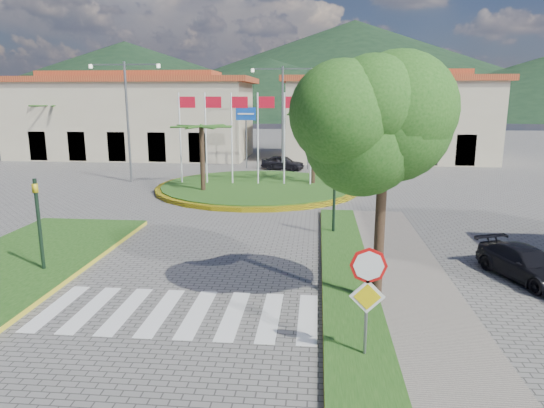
# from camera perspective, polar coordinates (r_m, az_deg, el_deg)

# --- Properties ---
(ground) EXTENTS (160.00, 160.00, 0.00)m
(ground) POSITION_cam_1_polar(r_m,az_deg,el_deg) (10.50, -17.93, -21.36)
(ground) COLOR slate
(ground) RESTS_ON ground
(sidewalk_right) EXTENTS (4.00, 28.00, 0.15)m
(sidewalk_right) POSITION_cam_1_polar(r_m,az_deg,el_deg) (11.66, 16.43, -17.18)
(sidewalk_right) COLOR gray
(sidewalk_right) RESTS_ON ground
(verge_right) EXTENTS (1.60, 28.00, 0.18)m
(verge_right) POSITION_cam_1_polar(r_m,az_deg,el_deg) (11.48, 10.28, -17.24)
(verge_right) COLOR #1A4814
(verge_right) RESTS_ON ground
(crosswalk) EXTENTS (8.00, 3.00, 0.01)m
(crosswalk) POSITION_cam_1_polar(r_m,az_deg,el_deg) (13.77, -11.29, -12.39)
(crosswalk) COLOR silver
(crosswalk) RESTS_ON ground
(roundabout_island) EXTENTS (12.70, 12.70, 6.00)m
(roundabout_island) POSITION_cam_1_polar(r_m,az_deg,el_deg) (30.68, -1.74, 2.06)
(roundabout_island) COLOR yellow
(roundabout_island) RESTS_ON ground
(stop_sign) EXTENTS (0.80, 0.11, 2.65)m
(stop_sign) POSITION_cam_1_polar(r_m,az_deg,el_deg) (10.72, 11.19, -9.41)
(stop_sign) COLOR slate
(stop_sign) RESTS_ON ground
(deciduous_tree) EXTENTS (3.60, 3.60, 6.80)m
(deciduous_tree) POSITION_cam_1_polar(r_m,az_deg,el_deg) (13.06, 13.18, 9.67)
(deciduous_tree) COLOR black
(deciduous_tree) RESTS_ON ground
(traffic_light_left) EXTENTS (0.15, 0.18, 3.20)m
(traffic_light_left) POSITION_cam_1_polar(r_m,az_deg,el_deg) (17.42, -25.79, -1.38)
(traffic_light_left) COLOR black
(traffic_light_left) RESTS_ON ground
(traffic_light_right) EXTENTS (0.15, 0.18, 3.20)m
(traffic_light_right) POSITION_cam_1_polar(r_m,az_deg,el_deg) (20.31, 7.36, 1.61)
(traffic_light_right) COLOR black
(traffic_light_right) RESTS_ON ground
(traffic_light_far) EXTENTS (0.18, 0.15, 3.20)m
(traffic_light_far) POSITION_cam_1_polar(r_m,az_deg,el_deg) (34.41, 12.49, 5.88)
(traffic_light_far) COLOR black
(traffic_light_far) RESTS_ON ground
(direction_sign_west) EXTENTS (1.60, 0.14, 5.20)m
(direction_sign_west) POSITION_cam_1_polar(r_m,az_deg,el_deg) (39.39, -3.07, 9.29)
(direction_sign_west) COLOR slate
(direction_sign_west) RESTS_ON ground
(direction_sign_east) EXTENTS (1.60, 0.14, 5.20)m
(direction_sign_east) POSITION_cam_1_polar(r_m,az_deg,el_deg) (38.97, 4.31, 9.23)
(direction_sign_east) COLOR slate
(direction_sign_east) RESTS_ON ground
(street_lamp_centre) EXTENTS (4.80, 0.16, 8.00)m
(street_lamp_centre) POSITION_cam_1_polar(r_m,az_deg,el_deg) (38.06, 1.24, 10.64)
(street_lamp_centre) COLOR slate
(street_lamp_centre) RESTS_ON ground
(street_lamp_west) EXTENTS (4.80, 0.16, 8.00)m
(street_lamp_west) POSITION_cam_1_polar(r_m,az_deg,el_deg) (34.42, -16.64, 9.93)
(street_lamp_west) COLOR slate
(street_lamp_west) RESTS_ON ground
(building_left) EXTENTS (23.32, 9.54, 8.05)m
(building_left) POSITION_cam_1_polar(r_m,az_deg,el_deg) (49.29, -15.98, 9.92)
(building_left) COLOR #BFB290
(building_left) RESTS_ON ground
(building_right) EXTENTS (19.08, 9.54, 8.05)m
(building_right) POSITION_cam_1_polar(r_m,az_deg,el_deg) (46.39, 13.31, 9.93)
(building_right) COLOR #BFB290
(building_right) RESTS_ON ground
(hill_far_west) EXTENTS (140.00, 140.00, 22.00)m
(hill_far_west) POSITION_cam_1_polar(r_m,az_deg,el_deg) (159.27, -16.76, 13.92)
(hill_far_west) COLOR black
(hill_far_west) RESTS_ON ground
(hill_far_mid) EXTENTS (180.00, 180.00, 30.00)m
(hill_far_mid) POSITION_cam_1_polar(r_m,az_deg,el_deg) (168.56, 9.57, 15.52)
(hill_far_mid) COLOR black
(hill_far_mid) RESTS_ON ground
(hill_near_back) EXTENTS (110.00, 110.00, 16.00)m
(hill_near_back) POSITION_cam_1_polar(r_m,az_deg,el_deg) (138.64, -0.31, 13.47)
(hill_near_back) COLOR black
(hill_near_back) RESTS_ON ground
(white_van) EXTENTS (5.13, 3.21, 1.32)m
(white_van) POSITION_cam_1_polar(r_m,az_deg,el_deg) (46.11, -14.17, 5.82)
(white_van) COLOR silver
(white_van) RESTS_ON ground
(car_dark_a) EXTENTS (3.65, 2.22, 1.16)m
(car_dark_a) POSITION_cam_1_polar(r_m,az_deg,el_deg) (38.91, 1.27, 4.90)
(car_dark_a) COLOR black
(car_dark_a) RESTS_ON ground
(car_dark_b) EXTENTS (3.35, 2.28, 1.05)m
(car_dark_b) POSITION_cam_1_polar(r_m,az_deg,el_deg) (38.97, 12.70, 4.52)
(car_dark_b) COLOR black
(car_dark_b) RESTS_ON ground
(car_side_right) EXTENTS (2.64, 3.89, 1.05)m
(car_side_right) POSITION_cam_1_polar(r_m,az_deg,el_deg) (17.59, 27.72, -6.26)
(car_side_right) COLOR black
(car_side_right) RESTS_ON ground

